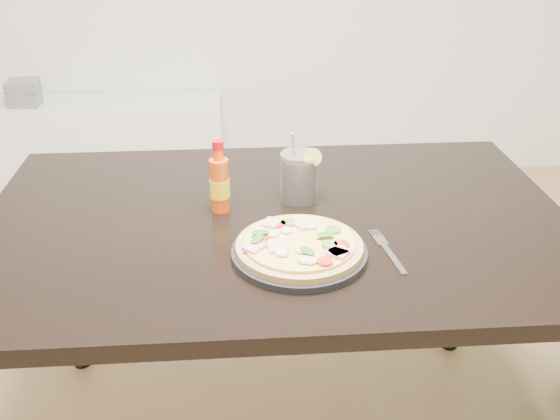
{
  "coord_description": "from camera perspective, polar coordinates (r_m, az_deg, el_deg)",
  "views": [
    {
      "loc": [
        -0.02,
        -0.99,
        1.45
      ],
      "look_at": [
        0.07,
        0.2,
        0.83
      ],
      "focal_mm": 40.0,
      "sensor_mm": 36.0,
      "label": 1
    }
  ],
  "objects": [
    {
      "name": "dining_table",
      "position": [
        1.53,
        -0.33,
        -3.38
      ],
      "size": [
        1.4,
        0.9,
        0.75
      ],
      "color": "black",
      "rests_on": "ground"
    },
    {
      "name": "plate",
      "position": [
        1.33,
        1.77,
        -3.93
      ],
      "size": [
        0.29,
        0.29,
        0.02
      ],
      "primitive_type": "cylinder",
      "color": "black",
      "rests_on": "dining_table"
    },
    {
      "name": "pizza",
      "position": [
        1.32,
        1.75,
        -3.21
      ],
      "size": [
        0.27,
        0.27,
        0.03
      ],
      "color": "tan",
      "rests_on": "plate"
    },
    {
      "name": "hot_sauce_bottle",
      "position": [
        1.49,
        -5.54,
        2.42
      ],
      "size": [
        0.06,
        0.06,
        0.18
      ],
      "rotation": [
        0.0,
        0.0,
        -0.41
      ],
      "color": "#E44C0D",
      "rests_on": "dining_table"
    },
    {
      "name": "cola_cup",
      "position": [
        1.55,
        1.76,
        2.98
      ],
      "size": [
        0.1,
        0.09,
        0.18
      ],
      "rotation": [
        0.0,
        0.0,
        -0.19
      ],
      "color": "black",
      "rests_on": "dining_table"
    },
    {
      "name": "fork",
      "position": [
        1.37,
        9.75,
        -3.59
      ],
      "size": [
        0.04,
        0.19,
        0.0
      ],
      "rotation": [
        0.0,
        0.0,
        0.14
      ],
      "color": "silver",
      "rests_on": "dining_table"
    },
    {
      "name": "media_console",
      "position": [
        3.37,
        -17.33,
        5.28
      ],
      "size": [
        1.4,
        0.34,
        0.5
      ],
      "primitive_type": "cube",
      "color": "white",
      "rests_on": "ground"
    },
    {
      "name": "cd_stack",
      "position": [
        3.32,
        -22.4,
        9.88
      ],
      "size": [
        0.14,
        0.12,
        0.13
      ],
      "color": "slate",
      "rests_on": "media_console"
    }
  ]
}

